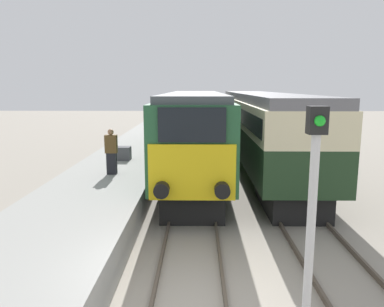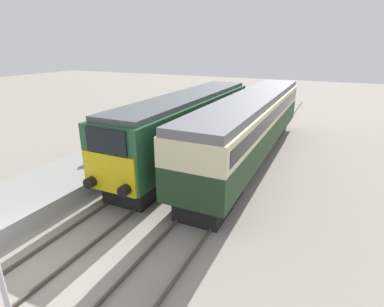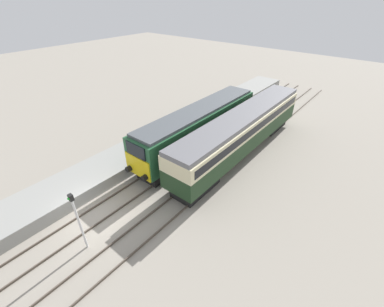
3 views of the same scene
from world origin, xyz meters
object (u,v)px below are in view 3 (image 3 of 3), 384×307
object	(u,v)px
passenger_carriage	(242,130)
person_on_platform	(144,136)
luggage_crate	(166,129)
locomotive	(199,127)
signal_post	(78,218)

from	to	relation	value
passenger_carriage	person_on_platform	world-z (taller)	passenger_carriage
luggage_crate	person_on_platform	bearing A→B (deg)	-87.00
locomotive	signal_post	bearing A→B (deg)	-82.34
locomotive	passenger_carriage	xyz separation A→B (m)	(3.40, 1.65, 0.15)
person_on_platform	passenger_carriage	bearing A→B (deg)	39.57
passenger_carriage	luggage_crate	xyz separation A→B (m)	(-6.63, -2.58, -1.11)
locomotive	luggage_crate	bearing A→B (deg)	-163.89
passenger_carriage	signal_post	bearing A→B (deg)	-96.78
luggage_crate	passenger_carriage	bearing A→B (deg)	21.26
passenger_carriage	signal_post	distance (m)	14.39
signal_post	luggage_crate	size ratio (longest dim) A/B	5.66
locomotive	luggage_crate	size ratio (longest dim) A/B	20.97
locomotive	person_on_platform	world-z (taller)	locomotive
locomotive	person_on_platform	size ratio (longest dim) A/B	8.58
person_on_platform	signal_post	bearing A→B (deg)	-61.84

